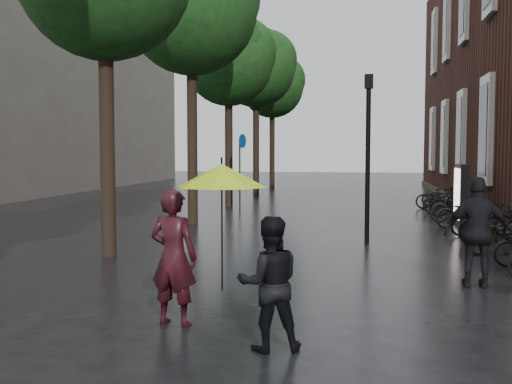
% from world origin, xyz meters
% --- Properties ---
extents(street_trees, '(4.33, 34.03, 8.91)m').
position_xyz_m(street_trees, '(-3.99, 15.91, 6.34)').
color(street_trees, black).
rests_on(street_trees, ground).
extents(person_burgundy, '(0.73, 0.55, 1.83)m').
position_xyz_m(person_burgundy, '(-1.09, 2.23, 0.91)').
color(person_burgundy, black).
rests_on(person_burgundy, ground).
extents(person_black, '(0.90, 0.79, 1.57)m').
position_xyz_m(person_black, '(0.32, 1.47, 0.79)').
color(person_black, black).
rests_on(person_black, ground).
extents(lime_umbrella, '(1.14, 1.14, 1.67)m').
position_xyz_m(lime_umbrella, '(-0.35, 1.91, 2.02)').
color(lime_umbrella, black).
rests_on(lime_umbrella, ground).
extents(pedestrian_walking, '(1.12, 0.49, 1.89)m').
position_xyz_m(pedestrian_walking, '(3.32, 5.24, 0.94)').
color(pedestrian_walking, black).
rests_on(pedestrian_walking, ground).
extents(parked_bicycles, '(2.13, 16.99, 1.04)m').
position_xyz_m(parked_bicycles, '(4.56, 12.44, 0.46)').
color(parked_bicycles, black).
rests_on(parked_bicycles, ground).
extents(ad_lightbox, '(0.29, 1.26, 1.91)m').
position_xyz_m(ad_lightbox, '(4.42, 13.89, 0.96)').
color(ad_lightbox, black).
rests_on(ad_lightbox, ground).
extents(lamp_post, '(0.22, 0.22, 4.20)m').
position_xyz_m(lamp_post, '(1.52, 9.81, 2.55)').
color(lamp_post, black).
rests_on(lamp_post, ground).
extents(cycle_sign, '(0.16, 0.54, 2.97)m').
position_xyz_m(cycle_sign, '(-3.24, 17.53, 1.96)').
color(cycle_sign, '#262628').
rests_on(cycle_sign, ground).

